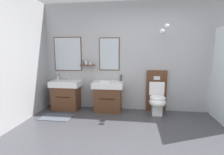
% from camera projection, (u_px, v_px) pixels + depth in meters
% --- Properties ---
extents(wall_back, '(5.21, 0.57, 2.62)m').
position_uv_depth(wall_back, '(143.00, 57.00, 4.22)').
color(wall_back, '#A8A8AA').
rests_on(wall_back, ground).
extents(bath_mat, '(0.68, 0.44, 0.01)m').
position_uv_depth(bath_mat, '(57.00, 117.00, 3.85)').
color(bath_mat, '#474C56').
rests_on(bath_mat, ground).
extents(vanity_sink_left, '(0.73, 0.48, 0.72)m').
position_uv_depth(vanity_sink_left, '(66.00, 94.00, 4.37)').
color(vanity_sink_left, '#56331E').
rests_on(vanity_sink_left, ground).
extents(tap_on_left_sink, '(0.03, 0.13, 0.11)m').
position_uv_depth(tap_on_left_sink, '(68.00, 77.00, 4.47)').
color(tap_on_left_sink, silver).
rests_on(tap_on_left_sink, vanity_sink_left).
extents(vanity_sink_right, '(0.73, 0.48, 0.72)m').
position_uv_depth(vanity_sink_right, '(108.00, 96.00, 4.22)').
color(vanity_sink_right, '#56331E').
rests_on(vanity_sink_right, ground).
extents(tap_on_right_sink, '(0.03, 0.13, 0.11)m').
position_uv_depth(tap_on_right_sink, '(109.00, 78.00, 4.33)').
color(tap_on_right_sink, silver).
rests_on(tap_on_right_sink, vanity_sink_right).
extents(toilet, '(0.48, 0.62, 1.00)m').
position_uv_depth(toilet, '(157.00, 98.00, 4.06)').
color(toilet, '#56331E').
rests_on(toilet, ground).
extents(toothbrush_cup, '(0.07, 0.07, 0.19)m').
position_uv_depth(toothbrush_cup, '(58.00, 77.00, 4.50)').
color(toothbrush_cup, silver).
rests_on(toothbrush_cup, vanity_sink_left).
extents(soap_dispenser, '(0.06, 0.06, 0.19)m').
position_uv_depth(soap_dispenser, '(121.00, 78.00, 4.28)').
color(soap_dispenser, '#4C4C51').
rests_on(soap_dispenser, vanity_sink_right).
extents(folded_hand_towel, '(0.22, 0.16, 0.04)m').
position_uv_depth(folded_hand_towel, '(105.00, 82.00, 4.03)').
color(folded_hand_towel, white).
rests_on(folded_hand_towel, vanity_sink_right).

